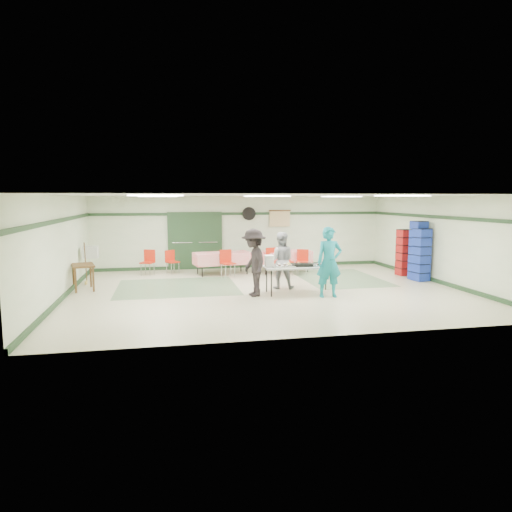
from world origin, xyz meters
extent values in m
plane|color=beige|center=(0.00, 0.00, 0.00)|extent=(11.00, 11.00, 0.00)
plane|color=silver|center=(0.00, 0.00, 2.70)|extent=(11.00, 11.00, 0.00)
plane|color=beige|center=(0.00, 4.50, 1.35)|extent=(11.00, 0.00, 11.00)
plane|color=beige|center=(0.00, -4.50, 1.35)|extent=(11.00, 0.00, 11.00)
plane|color=beige|center=(-5.50, 0.00, 1.35)|extent=(0.00, 9.00, 9.00)
plane|color=beige|center=(5.50, 0.00, 1.35)|extent=(0.00, 9.00, 9.00)
cube|color=#1F3A20|center=(0.00, 4.47, 2.05)|extent=(11.00, 0.06, 0.10)
cube|color=#1F3A20|center=(0.00, 4.47, 0.06)|extent=(11.00, 0.06, 0.12)
cube|color=#1F3A20|center=(-5.47, 0.00, 2.05)|extent=(0.06, 9.00, 0.10)
cube|color=#1F3A20|center=(-5.47, 0.00, 0.06)|extent=(0.06, 9.00, 0.12)
cube|color=#1F3A20|center=(5.47, 0.00, 2.05)|extent=(0.06, 9.00, 0.10)
cube|color=#1F3A20|center=(5.47, 0.00, 0.06)|extent=(0.06, 9.00, 0.12)
cube|color=#5E7B5A|center=(-2.50, 1.00, 0.00)|extent=(3.50, 3.00, 0.01)
cube|color=#5E7B5A|center=(2.80, 1.50, 0.00)|extent=(2.50, 3.50, 0.01)
cube|color=#969996|center=(-2.20, 4.44, 1.05)|extent=(0.90, 0.06, 2.10)
cube|color=#969996|center=(-1.25, 4.44, 1.05)|extent=(0.90, 0.06, 2.10)
cube|color=#1F3A20|center=(-1.73, 4.42, 1.05)|extent=(2.00, 0.03, 2.15)
cylinder|color=black|center=(0.30, 4.44, 2.05)|extent=(0.50, 0.10, 0.50)
cube|color=#DBBE88|center=(1.50, 4.44, 1.85)|extent=(0.80, 0.02, 0.60)
cube|color=#AAA9A5|center=(0.81, -0.55, 0.74)|extent=(2.03, 0.86, 0.04)
cylinder|color=black|center=(-0.07, -0.85, 0.36)|extent=(0.04, 0.04, 0.72)
cylinder|color=black|center=(1.67, -0.89, 0.36)|extent=(0.04, 0.04, 0.72)
cylinder|color=black|center=(-0.05, -0.20, 0.36)|extent=(0.04, 0.04, 0.72)
cylinder|color=black|center=(1.69, -0.24, 0.36)|extent=(0.04, 0.04, 0.72)
cube|color=silver|center=(1.43, -0.58, 0.77)|extent=(0.58, 0.44, 0.02)
cube|color=silver|center=(0.75, -0.39, 0.77)|extent=(0.53, 0.41, 0.02)
cube|color=silver|center=(0.31, -0.61, 0.77)|extent=(0.61, 0.47, 0.02)
cube|color=black|center=(0.87, -0.59, 0.80)|extent=(0.53, 0.34, 0.08)
cube|color=white|center=(-0.04, -0.48, 0.92)|extent=(0.23, 0.22, 0.32)
imported|color=#147B8A|center=(1.44, -1.15, 0.94)|extent=(0.71, 0.49, 1.88)
imported|color=gray|center=(0.46, 0.23, 0.83)|extent=(0.94, 0.81, 1.65)
imported|color=black|center=(-0.50, -0.63, 0.91)|extent=(0.79, 1.24, 1.81)
cube|color=red|center=(1.31, 3.08, 0.74)|extent=(2.01, 1.07, 0.05)
cube|color=red|center=(1.31, 3.08, 0.55)|extent=(2.01, 1.09, 0.40)
cylinder|color=black|center=(0.55, 2.66, 0.36)|extent=(0.04, 0.04, 0.72)
cylinder|color=black|center=(2.14, 2.87, 0.36)|extent=(0.04, 0.04, 0.72)
cylinder|color=black|center=(0.47, 3.30, 0.36)|extent=(0.04, 0.04, 0.72)
cylinder|color=black|center=(2.06, 3.50, 0.36)|extent=(0.04, 0.04, 0.72)
cube|color=red|center=(-0.89, 3.08, 0.74)|extent=(2.03, 1.15, 0.05)
cube|color=red|center=(-0.89, 3.08, 0.55)|extent=(2.04, 1.17, 0.40)
cylinder|color=black|center=(-1.63, 2.63, 0.36)|extent=(0.04, 0.04, 0.72)
cylinder|color=black|center=(-0.05, 2.90, 0.36)|extent=(0.04, 0.04, 0.72)
cylinder|color=black|center=(-1.74, 3.26, 0.36)|extent=(0.04, 0.04, 0.72)
cylinder|color=black|center=(-0.16, 3.53, 0.36)|extent=(0.04, 0.04, 0.72)
cube|color=red|center=(1.22, 2.43, 0.48)|extent=(0.47, 0.47, 0.04)
cube|color=red|center=(1.20, 2.63, 0.71)|extent=(0.43, 0.08, 0.43)
cylinder|color=silver|center=(1.06, 2.24, 0.23)|extent=(0.02, 0.02, 0.45)
cylinder|color=silver|center=(1.41, 2.28, 0.23)|extent=(0.02, 0.02, 0.45)
cylinder|color=silver|center=(1.03, 2.59, 0.23)|extent=(0.02, 0.02, 0.45)
cylinder|color=silver|center=(1.38, 2.62, 0.23)|extent=(0.02, 0.02, 0.45)
cube|color=red|center=(0.82, 2.43, 0.48)|extent=(0.56, 0.56, 0.04)
cube|color=red|center=(0.75, 2.62, 0.72)|extent=(0.43, 0.19, 0.44)
cylinder|color=silver|center=(0.71, 2.21, 0.23)|extent=(0.02, 0.02, 0.46)
cylinder|color=silver|center=(1.04, 2.33, 0.23)|extent=(0.02, 0.02, 0.46)
cylinder|color=silver|center=(0.59, 2.54, 0.23)|extent=(0.02, 0.02, 0.46)
cylinder|color=silver|center=(0.92, 2.66, 0.23)|extent=(0.02, 0.02, 0.46)
cube|color=red|center=(1.80, 2.43, 0.44)|extent=(0.52, 0.52, 0.04)
cube|color=red|center=(1.87, 2.60, 0.66)|extent=(0.39, 0.18, 0.40)
cylinder|color=silver|center=(1.60, 2.34, 0.21)|extent=(0.02, 0.02, 0.42)
cylinder|color=silver|center=(1.90, 2.23, 0.21)|extent=(0.02, 0.02, 0.42)
cylinder|color=silver|center=(1.71, 2.64, 0.21)|extent=(0.02, 0.02, 0.42)
cylinder|color=silver|center=(2.01, 2.52, 0.21)|extent=(0.02, 0.02, 0.42)
cube|color=red|center=(-0.78, 2.43, 0.47)|extent=(0.53, 0.53, 0.04)
cube|color=red|center=(-0.84, 2.61, 0.70)|extent=(0.42, 0.16, 0.42)
cylinder|color=silver|center=(-0.90, 2.22, 0.22)|extent=(0.02, 0.02, 0.44)
cylinder|color=silver|center=(-0.57, 2.32, 0.22)|extent=(0.02, 0.02, 0.44)
cylinder|color=silver|center=(-0.99, 2.54, 0.22)|extent=(0.02, 0.02, 0.44)
cylinder|color=silver|center=(-0.67, 2.64, 0.22)|extent=(0.02, 0.02, 0.44)
cube|color=red|center=(-2.58, 3.48, 0.42)|extent=(0.52, 0.52, 0.04)
cube|color=red|center=(-2.68, 3.63, 0.63)|extent=(0.34, 0.24, 0.38)
cylinder|color=silver|center=(-2.63, 3.27, 0.20)|extent=(0.02, 0.02, 0.40)
cylinder|color=silver|center=(-2.37, 3.43, 0.20)|extent=(0.02, 0.02, 0.40)
cylinder|color=silver|center=(-2.79, 3.53, 0.20)|extent=(0.02, 0.02, 0.40)
cylinder|color=silver|center=(-2.54, 3.69, 0.20)|extent=(0.02, 0.02, 0.40)
cube|color=red|center=(-3.43, 3.28, 0.45)|extent=(0.54, 0.54, 0.04)
cube|color=red|center=(-3.36, 3.45, 0.67)|extent=(0.39, 0.20, 0.41)
cylinder|color=silver|center=(-3.65, 3.20, 0.21)|extent=(0.02, 0.02, 0.43)
cylinder|color=silver|center=(-3.35, 3.07, 0.21)|extent=(0.02, 0.02, 0.43)
cylinder|color=silver|center=(-3.52, 3.50, 0.21)|extent=(0.02, 0.02, 0.43)
cylinder|color=silver|center=(-3.22, 3.36, 0.21)|extent=(0.02, 0.02, 0.43)
cube|color=#1B39A7|center=(5.15, 0.74, 0.95)|extent=(0.48, 0.48, 1.90)
cube|color=maroon|center=(5.15, 1.61, 0.79)|extent=(0.44, 0.44, 1.58)
cube|color=#1B39A7|center=(5.15, 0.53, 0.84)|extent=(0.49, 0.49, 1.68)
cube|color=brown|center=(-5.15, 1.10, 0.72)|extent=(0.79, 1.02, 0.05)
cube|color=brown|center=(-5.29, 0.68, 0.35)|extent=(0.05, 0.05, 0.70)
cube|color=brown|center=(-4.83, 0.80, 0.35)|extent=(0.05, 0.05, 0.70)
cube|color=brown|center=(-5.47, 1.41, 0.35)|extent=(0.05, 0.05, 0.70)
cube|color=brown|center=(-5.01, 1.52, 0.35)|extent=(0.05, 0.05, 0.70)
cube|color=#B2B3AE|center=(-5.15, 2.56, 0.93)|extent=(0.48, 0.43, 0.36)
cylinder|color=brown|center=(-5.23, 2.05, 0.66)|extent=(0.05, 0.21, 1.27)
camera|label=1|loc=(-2.82, -12.51, 2.61)|focal=32.00mm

